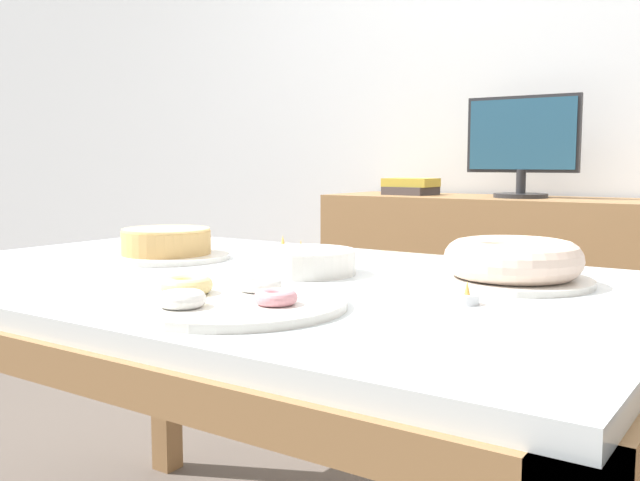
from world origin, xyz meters
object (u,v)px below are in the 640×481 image
Objects in this scene: computer_monitor at (522,147)px; tealight_right_edge at (301,252)px; cake_chocolate_round at (166,246)px; book_stack at (411,187)px; tealight_near_cakes at (340,257)px; pastry_platter at (229,300)px; tealight_left_edge at (283,246)px; cake_golden_bundt at (513,263)px; plate_stack at (305,262)px; tealight_near_front at (467,298)px.

computer_monitor reaches higher than tealight_right_edge.
cake_chocolate_round is 0.32m from tealight_right_edge.
book_stack is 1.35m from tealight_near_cakes.
computer_monitor is at bearing 94.63° from pastry_platter.
pastry_platter is at bearing -34.49° from cake_chocolate_round.
tealight_right_edge is at bearing -32.42° from tealight_left_edge.
cake_golden_bundt is 7.42× the size of tealight_near_cakes.
book_stack is 1.19m from tealight_left_edge.
plate_stack is at bearing -70.90° from book_stack.
cake_golden_bundt is 0.70m from tealight_left_edge.
computer_monitor is at bearing 84.08° from tealight_right_edge.
cake_chocolate_round is 0.82× the size of pastry_platter.
book_stack is 5.07× the size of tealight_right_edge.
book_stack reaches higher than tealight_near_cakes.
cake_golden_bundt is 0.41m from plate_stack.
tealight_near_front is (0.40, -0.11, -0.01)m from plate_stack.
cake_golden_bundt is at bearing 91.50° from tealight_near_front.
plate_stack is (0.40, -0.00, -0.01)m from cake_chocolate_round.
plate_stack is (-0.10, 0.35, 0.01)m from pastry_platter.
computer_monitor is 1.52m from cake_chocolate_round.
pastry_platter is at bearing -59.22° from tealight_left_edge.
cake_chocolate_round is at bearing -85.97° from book_stack.
computer_monitor is 10.60× the size of tealight_right_edge.
cake_golden_bundt is 0.55m from pastry_platter.
cake_golden_bundt reaches higher than tealight_right_edge.
computer_monitor is 2.02× the size of plate_stack.
plate_stack is at bearing -0.09° from cake_chocolate_round.
tealight_left_edge is at bearing 67.37° from cake_chocolate_round.
pastry_platter is 0.38m from tealight_near_front.
cake_chocolate_round is 1.00× the size of cake_golden_bundt.
cake_golden_bundt is (0.80, 0.12, 0.01)m from cake_chocolate_round.
pastry_platter is 9.06× the size of tealight_near_front.
plate_stack is at bearing -78.79° from tealight_near_cakes.
plate_stack is (-0.40, -0.12, -0.01)m from cake_golden_bundt.
book_stack is 1.28m from tealight_right_edge.
cake_chocolate_round is 7.44× the size of tealight_near_front.
tealight_near_front is at bearing -88.50° from cake_golden_bundt.
computer_monitor is 1.17× the size of pastry_platter.
pastry_platter reaches higher than tealight_right_edge.
tealight_left_edge and tealight_near_cakes have the same top height.
tealight_right_edge is at bearing 169.19° from cake_golden_bundt.
cake_golden_bundt reaches higher than plate_stack.
tealight_near_cakes and tealight_right_edge have the same top height.
cake_chocolate_round is at bearing -135.50° from tealight_right_edge.
tealight_right_edge is at bearing 149.44° from tealight_near_front.
tealight_left_edge is 0.13m from tealight_right_edge.
pastry_platter is 9.06× the size of tealight_right_edge.
cake_chocolate_round is (0.10, -1.46, -0.10)m from book_stack.
tealight_left_edge is (0.12, 0.29, -0.02)m from cake_chocolate_round.
tealight_near_cakes is at bearing -22.43° from tealight_left_edge.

